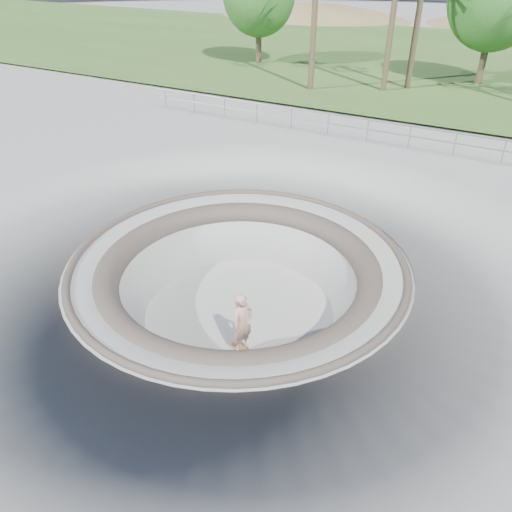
% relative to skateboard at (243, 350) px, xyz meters
% --- Properties ---
extents(ground, '(180.00, 180.00, 0.00)m').
position_rel_skateboard_xyz_m(ground, '(-1.07, 1.59, 1.83)').
color(ground, '#9E9E99').
rests_on(ground, ground).
extents(skate_bowl, '(14.00, 14.00, 4.10)m').
position_rel_skateboard_xyz_m(skate_bowl, '(-1.07, 1.59, 0.00)').
color(skate_bowl, '#9E9E99').
rests_on(skate_bowl, ground).
extents(grass_strip, '(180.00, 36.00, 0.12)m').
position_rel_skateboard_xyz_m(grass_strip, '(-1.07, 35.59, 2.05)').
color(grass_strip, '#395B24').
rests_on(grass_strip, ground).
extents(distant_hills, '(103.20, 45.00, 28.60)m').
position_rel_skateboard_xyz_m(distant_hills, '(2.71, 58.76, -5.19)').
color(distant_hills, brown).
rests_on(distant_hills, ground).
extents(safety_railing, '(25.00, 0.06, 1.03)m').
position_rel_skateboard_xyz_m(safety_railing, '(-1.07, 13.59, 2.52)').
color(safety_railing, gray).
rests_on(safety_railing, ground).
extents(skateboard, '(0.85, 0.49, 0.09)m').
position_rel_skateboard_xyz_m(skateboard, '(0.00, 0.00, 0.00)').
color(skateboard, brown).
rests_on(skateboard, ground).
extents(skater, '(0.63, 0.80, 1.94)m').
position_rel_skateboard_xyz_m(skater, '(0.00, -0.00, 0.99)').
color(skater, tan).
rests_on(skater, skateboard).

